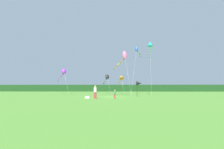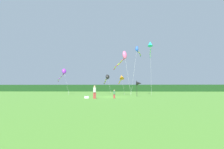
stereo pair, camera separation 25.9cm
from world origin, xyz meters
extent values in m
plane|color=#4C842D|center=(0.00, 0.00, 0.00)|extent=(120.00, 120.00, 0.00)
cube|color=#193D19|center=(0.00, 45.00, 1.44)|extent=(108.00, 3.67, 2.89)
cylinder|color=#B23338|center=(-2.02, -3.96, 0.42)|extent=(0.17, 0.17, 0.84)
cylinder|color=#B23338|center=(-1.82, -3.96, 0.42)|extent=(0.17, 0.17, 0.84)
cylinder|color=silver|center=(-1.92, -3.96, 1.17)|extent=(0.38, 0.38, 0.66)
sphere|color=tan|center=(-1.92, -3.96, 1.63)|extent=(0.24, 0.24, 0.24)
cylinder|color=#B23338|center=(0.65, -3.48, 0.28)|extent=(0.12, 0.12, 0.56)
cylinder|color=#B23338|center=(0.78, -3.48, 0.28)|extent=(0.12, 0.12, 0.56)
cylinder|color=#3F724C|center=(0.72, -3.48, 0.78)|extent=(0.26, 0.26, 0.44)
sphere|color=tan|center=(0.72, -3.48, 1.09)|extent=(0.16, 0.16, 0.16)
cube|color=silver|center=(-3.07, -3.52, 0.15)|extent=(0.58, 0.31, 0.30)
cylinder|color=black|center=(4.38, 1.83, 1.36)|extent=(0.06, 0.06, 2.71)
cone|color=black|center=(4.73, 1.83, 2.22)|extent=(0.90, 0.70, 0.70)
cylinder|color=#B2B2B2|center=(7.73, 6.68, 5.32)|extent=(0.37, 2.21, 10.65)
cone|color=#1EB7CC|center=(7.91, 7.78, 10.65)|extent=(1.22, 1.37, 1.19)
cylinder|color=#1EB7CC|center=(7.99, 8.11, 10.17)|extent=(0.36, 0.76, 0.35)
cylinder|color=white|center=(8.19, 8.77, 10.05)|extent=(0.43, 0.74, 0.30)
cylinder|color=#1EB7CC|center=(8.31, 9.44, 9.89)|extent=(0.22, 0.76, 0.42)
cylinder|color=white|center=(8.38, 10.12, 9.69)|extent=(0.31, 0.76, 0.36)
cylinder|color=#1EB7CC|center=(8.51, 10.79, 9.56)|extent=(0.36, 0.74, 0.29)
cylinder|color=white|center=(8.58, 11.47, 9.45)|extent=(0.23, 0.73, 0.33)
cylinder|color=#1EB7CC|center=(8.67, 12.14, 9.29)|extent=(0.43, 0.77, 0.38)
cylinder|color=white|center=(8.89, 12.79, 9.10)|extent=(0.42, 0.77, 0.38)
cylinder|color=#1EB7CC|center=(8.99, 13.46, 8.93)|extent=(0.22, 0.74, 0.36)
cylinder|color=#B2B2B2|center=(-10.06, 9.07, 2.65)|extent=(2.51, 3.93, 5.31)
ellipsoid|color=purple|center=(-11.30, 11.02, 5.29)|extent=(1.53, 1.64, 1.57)
cylinder|color=purple|center=(-11.61, 11.38, 4.62)|extent=(0.81, 0.88, 0.48)
cylinder|color=white|center=(-12.09, 12.17, 4.41)|extent=(0.54, 0.97, 0.33)
cylinder|color=purple|center=(-12.57, 12.96, 4.21)|extent=(0.80, 0.88, 0.46)
cylinder|color=white|center=(-13.09, 13.73, 3.98)|extent=(0.62, 0.96, 0.38)
cylinder|color=purple|center=(-13.64, 14.47, 3.81)|extent=(0.83, 0.82, 0.35)
cylinder|color=white|center=(-14.17, 15.22, 3.61)|extent=(0.60, 0.98, 0.45)
cylinder|color=purple|center=(-14.52, 16.09, 3.34)|extent=(0.51, 1.01, 0.47)
cylinder|color=#B2B2B2|center=(2.33, 12.95, 2.10)|extent=(0.67, 3.31, 4.22)
cone|color=orange|center=(2.00, 14.59, 4.21)|extent=(1.35, 1.73, 1.57)
cylinder|color=orange|center=(1.96, 15.03, 3.60)|extent=(0.29, 0.95, 0.48)
cylinder|color=yellow|center=(1.84, 15.89, 3.40)|extent=(0.37, 0.92, 0.30)
cylinder|color=orange|center=(1.65, 16.74, 3.27)|extent=(0.42, 0.93, 0.36)
cylinder|color=yellow|center=(1.53, 17.60, 3.04)|extent=(0.22, 0.94, 0.47)
cylinder|color=orange|center=(1.38, 18.45, 2.77)|extent=(0.48, 0.94, 0.44)
cylinder|color=#B2B2B2|center=(2.98, 3.96, 3.88)|extent=(1.04, 2.20, 7.77)
ellipsoid|color=#E5598C|center=(2.48, 5.04, 7.76)|extent=(1.15, 1.16, 1.71)
cylinder|color=#E5598C|center=(2.24, 5.37, 6.97)|extent=(0.68, 0.83, 0.47)
cylinder|color=yellow|center=(1.88, 6.09, 6.74)|extent=(0.44, 0.88, 0.37)
cylinder|color=#E5598C|center=(1.68, 6.87, 6.60)|extent=(0.37, 0.86, 0.30)
cylinder|color=yellow|center=(1.37, 7.61, 6.41)|extent=(0.66, 0.84, 0.47)
cylinder|color=#E5598C|center=(0.92, 8.29, 6.18)|extent=(0.63, 0.83, 0.39)
cylinder|color=yellow|center=(0.59, 9.02, 5.94)|extent=(0.42, 0.90, 0.46)
cylinder|color=#E5598C|center=(0.36, 9.80, 5.67)|extent=(0.47, 0.89, 0.46)
cylinder|color=#B2B2B2|center=(4.75, 10.20, 5.36)|extent=(1.81, 4.33, 10.72)
ellipsoid|color=blue|center=(5.64, 12.35, 10.71)|extent=(1.03, 1.19, 1.44)
cylinder|color=blue|center=(5.82, 12.61, 10.15)|extent=(0.54, 0.66, 0.28)
cylinder|color=yellow|center=(6.18, 13.14, 10.04)|extent=(0.55, 0.67, 0.32)
cylinder|color=blue|center=(6.48, 13.69, 9.90)|extent=(0.44, 0.71, 0.35)
cylinder|color=yellow|center=(6.67, 14.30, 9.72)|extent=(0.35, 0.72, 0.38)
cylinder|color=blue|center=(6.82, 14.92, 9.57)|extent=(0.36, 0.70, 0.31)
cylinder|color=#B2B2B2|center=(-0.99, 13.48, 2.15)|extent=(1.08, 3.42, 4.31)
ellipsoid|color=black|center=(-1.52, 15.18, 4.29)|extent=(1.26, 1.33, 1.38)
cylinder|color=black|center=(-1.76, 15.66, 3.74)|extent=(0.66, 1.06, 0.33)
cylinder|color=yellow|center=(-2.09, 16.65, 3.51)|extent=(0.40, 1.14, 0.52)
cylinder|color=black|center=(-2.27, 17.70, 3.25)|extent=(0.37, 1.11, 0.38)
cylinder|color=yellow|center=(-2.47, 18.74, 3.05)|extent=(0.42, 1.12, 0.41)
cylinder|color=black|center=(-2.75, 19.76, 2.79)|extent=(0.56, 1.12, 0.50)
camera|label=1|loc=(1.12, -25.95, 1.39)|focal=26.19mm
camera|label=2|loc=(1.38, -25.94, 1.39)|focal=26.19mm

